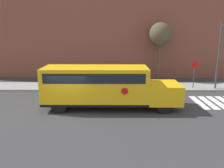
# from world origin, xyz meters

# --- Properties ---
(ground_plane) EXTENTS (60.00, 60.00, 0.00)m
(ground_plane) POSITION_xyz_m (0.00, 0.00, 0.00)
(ground_plane) COLOR #333335
(sidewalk_strip) EXTENTS (44.00, 3.00, 0.15)m
(sidewalk_strip) POSITION_xyz_m (0.00, 6.50, 0.07)
(sidewalk_strip) COLOR gray
(sidewalk_strip) RESTS_ON ground
(building_backdrop) EXTENTS (32.00, 4.00, 12.55)m
(building_backdrop) POSITION_xyz_m (0.00, 13.00, 6.28)
(building_backdrop) COLOR brown
(building_backdrop) RESTS_ON ground
(crosswalk_stripes) EXTENTS (3.30, 3.20, 0.01)m
(crosswalk_stripes) POSITION_xyz_m (10.73, 2.00, 0.00)
(crosswalk_stripes) COLOR white
(crosswalk_stripes) RESTS_ON ground
(school_bus) EXTENTS (9.24, 2.57, 2.87)m
(school_bus) POSITION_xyz_m (2.23, 0.79, 1.63)
(school_bus) COLOR yellow
(school_bus) RESTS_ON ground
(stop_sign) EXTENTS (0.66, 0.10, 2.66)m
(stop_sign) POSITION_xyz_m (10.22, 5.77, 1.74)
(stop_sign) COLOR #38383A
(stop_sign) RESTS_ON ground
(tree_near_sidewalk) EXTENTS (2.44, 2.44, 6.15)m
(tree_near_sidewalk) POSITION_xyz_m (7.74, 9.64, 4.83)
(tree_near_sidewalk) COLOR brown
(tree_near_sidewalk) RESTS_ON ground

